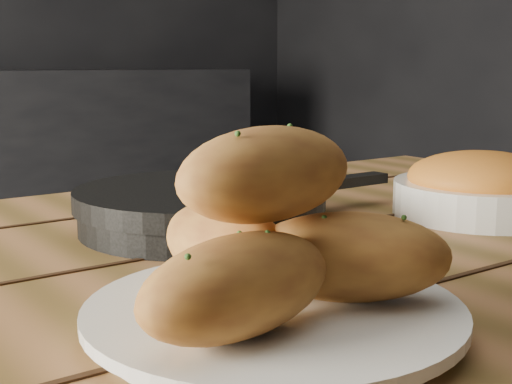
{
  "coord_description": "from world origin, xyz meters",
  "views": [
    {
      "loc": [
        -0.31,
        -1.01,
        0.92
      ],
      "look_at": [
        -0.04,
        -0.64,
        0.84
      ],
      "focal_mm": 50.0,
      "sensor_mm": 36.0,
      "label": 1
    }
  ],
  "objects_px": {
    "skillet": "(202,208)",
    "bowl": "(482,188)",
    "bread_rolls": "(271,240)",
    "plate": "(274,316)"
  },
  "relations": [
    {
      "from": "plate",
      "to": "bowl",
      "type": "distance_m",
      "value": 0.44
    },
    {
      "from": "plate",
      "to": "bread_rolls",
      "type": "relative_size",
      "value": 1.04
    },
    {
      "from": "bread_rolls",
      "to": "bowl",
      "type": "height_order",
      "value": "bread_rolls"
    },
    {
      "from": "skillet",
      "to": "bowl",
      "type": "relative_size",
      "value": 1.98
    },
    {
      "from": "skillet",
      "to": "bowl",
      "type": "height_order",
      "value": "bowl"
    },
    {
      "from": "skillet",
      "to": "bowl",
      "type": "distance_m",
      "value": 0.33
    },
    {
      "from": "bread_rolls",
      "to": "skillet",
      "type": "xyz_separation_m",
      "value": [
        0.12,
        0.28,
        -0.04
      ]
    },
    {
      "from": "plate",
      "to": "bread_rolls",
      "type": "xyz_separation_m",
      "value": [
        -0.0,
        -0.0,
        0.05
      ]
    },
    {
      "from": "skillet",
      "to": "bowl",
      "type": "xyz_separation_m",
      "value": [
        0.3,
        -0.13,
        0.01
      ]
    },
    {
      "from": "bread_rolls",
      "to": "bowl",
      "type": "relative_size",
      "value": 1.2
    }
  ]
}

